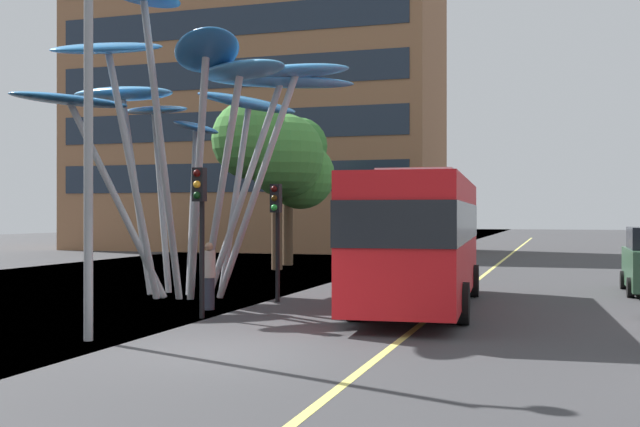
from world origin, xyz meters
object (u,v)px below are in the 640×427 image
at_px(leaf_sculpture, 185,96).
at_px(pedestrian, 209,276).
at_px(traffic_light_kerb_far, 276,216).
at_px(street_lamp, 102,98).
at_px(traffic_light_kerb_near, 200,209).
at_px(red_bus, 421,233).

bearing_deg(leaf_sculpture, pedestrian, -51.64).
distance_m(traffic_light_kerb_far, street_lamp, 7.72).
height_order(leaf_sculpture, street_lamp, leaf_sculpture).
relative_size(traffic_light_kerb_near, street_lamp, 0.48).
distance_m(leaf_sculpture, pedestrian, 6.06).
bearing_deg(traffic_light_kerb_far, red_bus, -1.91).
height_order(red_bus, leaf_sculpture, leaf_sculpture).
xyz_separation_m(red_bus, traffic_light_kerb_near, (-4.65, -3.60, 0.63)).
xyz_separation_m(leaf_sculpture, traffic_light_kerb_near, (2.56, -4.18, -3.41)).
bearing_deg(pedestrian, traffic_light_kerb_near, -71.41).
bearing_deg(leaf_sculpture, traffic_light_kerb_near, -58.52).
bearing_deg(leaf_sculpture, red_bus, -4.61).
distance_m(traffic_light_kerb_far, pedestrian, 2.82).
height_order(red_bus, traffic_light_kerb_far, red_bus).
relative_size(red_bus, traffic_light_kerb_near, 2.98).
height_order(red_bus, traffic_light_kerb_near, red_bus).
bearing_deg(traffic_light_kerb_near, pedestrian, 108.59).
bearing_deg(traffic_light_kerb_near, red_bus, 37.78).
height_order(traffic_light_kerb_far, street_lamp, street_lamp).
height_order(traffic_light_kerb_near, pedestrian, traffic_light_kerb_near).
xyz_separation_m(traffic_light_kerb_far, pedestrian, (-1.08, -2.09, -1.54)).
xyz_separation_m(red_bus, traffic_light_kerb_far, (-4.12, 0.14, 0.45)).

